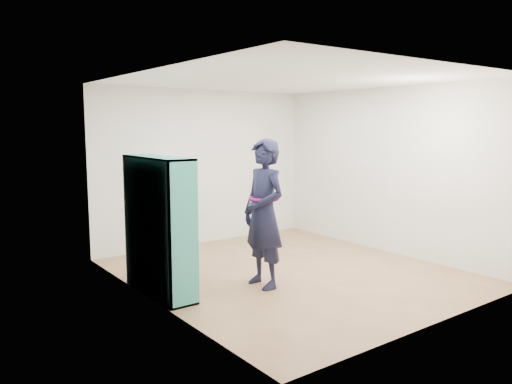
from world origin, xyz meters
TOP-DOWN VIEW (x-y plane):
  - floor at (0.00, 0.00)m, footprint 4.50×4.50m
  - ceiling at (0.00, 0.00)m, footprint 4.50×4.50m
  - wall_left at (-2.00, 0.00)m, footprint 0.02×4.50m
  - wall_right at (2.00, 0.00)m, footprint 0.02×4.50m
  - wall_back at (0.00, 2.25)m, footprint 4.00×0.02m
  - wall_front at (0.00, -2.25)m, footprint 4.00×0.02m
  - bookshelf at (-1.84, 0.27)m, footprint 0.36×1.23m
  - person at (-0.65, -0.25)m, footprint 0.45×0.68m
  - smartphone at (-0.79, -0.16)m, footprint 0.02×0.08m

SIDE VIEW (x-z plane):
  - floor at x=0.00m, z-range 0.00..0.00m
  - bookshelf at x=-1.84m, z-range -0.02..1.63m
  - person at x=-0.65m, z-range 0.00..1.85m
  - smartphone at x=-0.79m, z-range 0.99..1.10m
  - wall_left at x=-2.00m, z-range 0.00..2.60m
  - wall_right at x=2.00m, z-range 0.00..2.60m
  - wall_back at x=0.00m, z-range 0.00..2.60m
  - wall_front at x=0.00m, z-range 0.00..2.60m
  - ceiling at x=0.00m, z-range 2.60..2.60m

